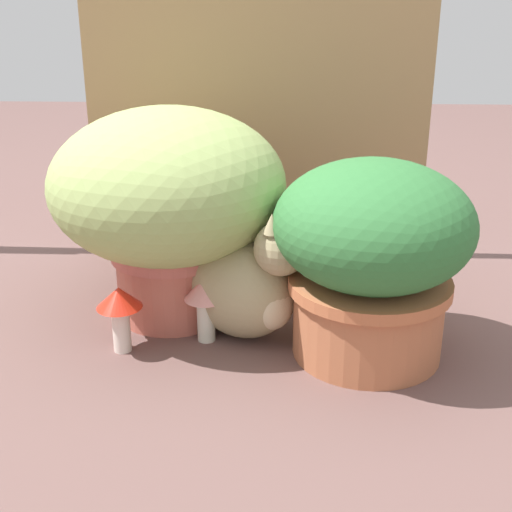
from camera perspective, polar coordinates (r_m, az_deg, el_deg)
ground_plane at (r=1.57m, az=-5.14°, el=-5.78°), size 6.00×6.00×0.00m
cardboard_backdrop at (r=1.87m, az=0.15°, el=13.78°), size 0.90×0.03×0.93m
grass_planter at (r=1.54m, az=-7.17°, el=4.87°), size 0.51×0.51×0.48m
leafy_planter at (r=1.39m, az=9.44°, el=0.27°), size 0.39×0.39×0.41m
cat at (r=1.48m, az=-0.90°, el=-2.32°), size 0.32×0.32×0.32m
mushroom_ornament_red at (r=1.46m, az=-11.08°, el=-3.99°), size 0.09×0.09×0.14m
mushroom_ornament_pink at (r=1.47m, az=-4.16°, el=-3.29°), size 0.09×0.09×0.15m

